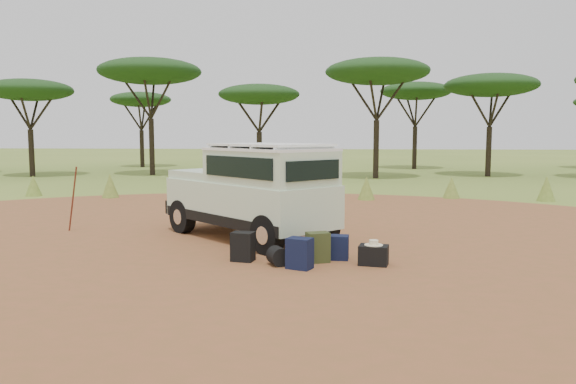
# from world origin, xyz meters

# --- Properties ---
(ground) EXTENTS (140.00, 140.00, 0.00)m
(ground) POSITION_xyz_m (0.00, 0.00, 0.00)
(ground) COLOR olive
(ground) RESTS_ON ground
(dirt_clearing) EXTENTS (23.00, 23.00, 0.01)m
(dirt_clearing) POSITION_xyz_m (0.00, 0.00, 0.00)
(dirt_clearing) COLOR brown
(dirt_clearing) RESTS_ON ground
(grass_fringe) EXTENTS (36.60, 1.60, 0.90)m
(grass_fringe) POSITION_xyz_m (0.12, 8.67, 0.40)
(grass_fringe) COLOR olive
(grass_fringe) RESTS_ON ground
(acacia_treeline) EXTENTS (46.70, 13.20, 6.26)m
(acacia_treeline) POSITION_xyz_m (0.75, 19.81, 4.87)
(acacia_treeline) COLOR black
(acacia_treeline) RESTS_ON ground
(safari_vehicle) EXTENTS (4.17, 4.12, 2.06)m
(safari_vehicle) POSITION_xyz_m (0.16, 0.95, 1.00)
(safari_vehicle) COLOR beige
(safari_vehicle) RESTS_ON ground
(walking_staff) EXTENTS (0.34, 0.17, 1.51)m
(walking_staff) POSITION_xyz_m (-4.12, 1.57, 0.76)
(walking_staff) COLOR brown
(walking_staff) RESTS_ON ground
(backpack_black) EXTENTS (0.43, 0.35, 0.53)m
(backpack_black) POSITION_xyz_m (0.29, -1.13, 0.26)
(backpack_black) COLOR black
(backpack_black) RESTS_ON ground
(backpack_navy) EXTENTS (0.48, 0.42, 0.53)m
(backpack_navy) POSITION_xyz_m (1.33, -1.62, 0.26)
(backpack_navy) COLOR black
(backpack_navy) RESTS_ON ground
(backpack_olive) EXTENTS (0.46, 0.40, 0.54)m
(backpack_olive) POSITION_xyz_m (1.62, -1.11, 0.27)
(backpack_olive) COLOR #3D451F
(backpack_olive) RESTS_ON ground
(duffel_navy) EXTENTS (0.42, 0.32, 0.44)m
(duffel_navy) POSITION_xyz_m (1.97, -0.86, 0.22)
(duffel_navy) COLOR black
(duffel_navy) RESTS_ON ground
(hard_case) EXTENTS (0.55, 0.44, 0.35)m
(hard_case) POSITION_xyz_m (2.59, -1.24, 0.17)
(hard_case) COLOR black
(hard_case) RESTS_ON ground
(stuff_sack) EXTENTS (0.44, 0.44, 0.33)m
(stuff_sack) POSITION_xyz_m (0.94, -1.40, 0.16)
(stuff_sack) COLOR black
(stuff_sack) RESTS_ON ground
(safari_hat) EXTENTS (0.32, 0.32, 0.09)m
(safari_hat) POSITION_xyz_m (2.59, -1.24, 0.38)
(safari_hat) COLOR beige
(safari_hat) RESTS_ON hard_case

